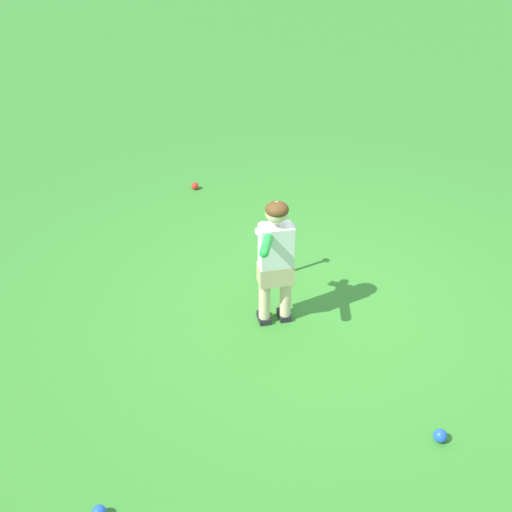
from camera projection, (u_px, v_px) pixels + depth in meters
ground_plane at (321, 304)px, 5.64m from camera, size 40.00×40.00×0.00m
child_batter at (275, 253)px, 5.09m from camera, size 0.45×0.54×1.08m
play_ball_near_batter at (195, 186)px, 7.37m from camera, size 0.08×0.08×0.08m
play_ball_by_bucket at (440, 436)px, 4.36m from camera, size 0.09×0.09×0.09m
batting_tee at (274, 267)px, 5.91m from camera, size 0.28×0.28×0.62m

